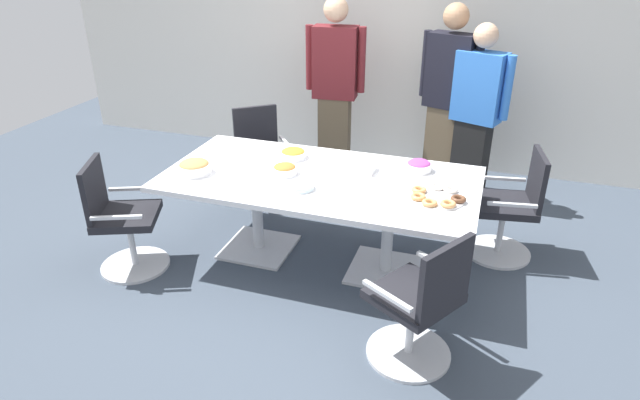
% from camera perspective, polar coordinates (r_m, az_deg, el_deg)
% --- Properties ---
extents(ground_plane, '(10.00, 10.00, 0.01)m').
position_cam_1_polar(ground_plane, '(4.52, 0.00, -6.31)').
color(ground_plane, '#3D4754').
extents(back_wall, '(8.00, 0.10, 2.80)m').
position_cam_1_polar(back_wall, '(6.21, 7.31, 16.63)').
color(back_wall, white).
rests_on(back_wall, ground).
extents(conference_table, '(2.40, 1.20, 0.75)m').
position_cam_1_polar(conference_table, '(4.21, 0.00, 0.91)').
color(conference_table, white).
rests_on(conference_table, ground).
extents(office_chair_0, '(0.62, 0.62, 0.91)m').
position_cam_1_polar(office_chair_0, '(4.66, 19.45, -1.08)').
color(office_chair_0, silver).
rests_on(office_chair_0, ground).
extents(office_chair_1, '(0.76, 0.76, 0.91)m').
position_cam_1_polar(office_chair_1, '(5.40, -6.24, 4.18)').
color(office_chair_1, silver).
rests_on(office_chair_1, ground).
extents(office_chair_2, '(0.71, 0.71, 0.91)m').
position_cam_1_polar(office_chair_2, '(4.49, -20.20, -2.24)').
color(office_chair_2, silver).
rests_on(office_chair_2, ground).
extents(office_chair_3, '(0.74, 0.74, 0.91)m').
position_cam_1_polar(office_chair_3, '(3.39, 10.44, -11.01)').
color(office_chair_3, silver).
rests_on(office_chair_3, ground).
extents(person_standing_0, '(0.61, 0.26, 1.88)m').
position_cam_1_polar(person_standing_0, '(5.67, 1.59, 11.69)').
color(person_standing_0, brown).
rests_on(person_standing_0, ground).
extents(person_standing_1, '(0.60, 0.35, 1.86)m').
position_cam_1_polar(person_standing_1, '(5.53, 13.27, 10.46)').
color(person_standing_1, brown).
rests_on(person_standing_1, ground).
extents(person_standing_2, '(0.60, 0.36, 1.72)m').
position_cam_1_polar(person_standing_2, '(5.39, 16.07, 8.79)').
color(person_standing_2, black).
rests_on(person_standing_2, ground).
extents(snack_bowl_chips_orange, '(0.22, 0.22, 0.08)m').
position_cam_1_polar(snack_bowl_chips_orange, '(4.50, -2.84, 4.92)').
color(snack_bowl_chips_orange, white).
rests_on(snack_bowl_chips_orange, conference_table).
extents(snack_bowl_candy_mix, '(0.20, 0.20, 0.09)m').
position_cam_1_polar(snack_bowl_candy_mix, '(4.32, 10.37, 3.59)').
color(snack_bowl_candy_mix, white).
rests_on(snack_bowl_candy_mix, conference_table).
extents(snack_bowl_pretzels, '(0.19, 0.19, 0.08)m').
position_cam_1_polar(snack_bowl_pretzels, '(4.20, -3.74, 3.26)').
color(snack_bowl_pretzels, white).
rests_on(snack_bowl_pretzels, conference_table).
extents(snack_bowl_cookies, '(0.26, 0.26, 0.11)m').
position_cam_1_polar(snack_bowl_cookies, '(4.31, -13.09, 3.42)').
color(snack_bowl_cookies, white).
rests_on(snack_bowl_cookies, conference_table).
extents(donut_platter, '(0.39, 0.39, 0.04)m').
position_cam_1_polar(donut_platter, '(3.89, 12.24, 0.39)').
color(donut_platter, white).
rests_on(donut_platter, conference_table).
extents(plate_stack, '(0.19, 0.19, 0.04)m').
position_cam_1_polar(plate_stack, '(3.95, -2.02, 1.44)').
color(plate_stack, white).
rests_on(plate_stack, conference_table).
extents(napkin_pile, '(0.18, 0.18, 0.06)m').
position_cam_1_polar(napkin_pile, '(4.25, 4.59, 3.36)').
color(napkin_pile, white).
rests_on(napkin_pile, conference_table).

